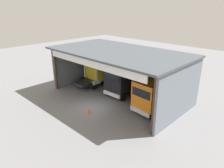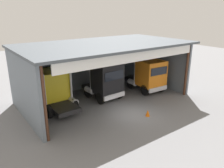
# 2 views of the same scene
# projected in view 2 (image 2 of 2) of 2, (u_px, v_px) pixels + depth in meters

# --- Properties ---
(ground_plane) EXTENTS (80.00, 80.00, 0.00)m
(ground_plane) POSITION_uv_depth(u_px,v_px,m) (132.00, 113.00, 18.86)
(ground_plane) COLOR slate
(ground_plane) RESTS_ON ground
(workshop_shed) EXTENTS (15.68, 8.88, 5.52)m
(workshop_shed) POSITION_uv_depth(u_px,v_px,m) (99.00, 60.00, 21.48)
(workshop_shed) COLOR slate
(workshop_shed) RESTS_ON ground
(truck_yellow_left_bay) EXTENTS (2.75, 4.98, 3.55)m
(truck_yellow_left_bay) POSITION_uv_depth(u_px,v_px,m) (53.00, 89.00, 19.37)
(truck_yellow_left_bay) COLOR yellow
(truck_yellow_left_bay) RESTS_ON ground
(truck_black_yard_outside) EXTENTS (2.84, 4.47, 3.59)m
(truck_black_yard_outside) POSITION_uv_depth(u_px,v_px,m) (106.00, 81.00, 21.36)
(truck_black_yard_outside) COLOR black
(truck_black_yard_outside) RESTS_ON ground
(truck_orange_center_bay) EXTENTS (2.74, 5.15, 3.43)m
(truck_orange_center_bay) POSITION_uv_depth(u_px,v_px,m) (149.00, 75.00, 23.49)
(truck_orange_center_bay) COLOR orange
(truck_orange_center_bay) RESTS_ON ground
(oil_drum) EXTENTS (0.58, 0.58, 0.89)m
(oil_drum) POSITION_uv_depth(u_px,v_px,m) (112.00, 83.00, 25.38)
(oil_drum) COLOR gold
(oil_drum) RESTS_ON ground
(tool_cart) EXTENTS (0.90, 0.60, 1.00)m
(tool_cart) POSITION_uv_depth(u_px,v_px,m) (113.00, 82.00, 25.54)
(tool_cart) COLOR black
(tool_cart) RESTS_ON ground
(traffic_cone) EXTENTS (0.36, 0.36, 0.56)m
(traffic_cone) POSITION_uv_depth(u_px,v_px,m) (148.00, 113.00, 18.28)
(traffic_cone) COLOR orange
(traffic_cone) RESTS_ON ground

